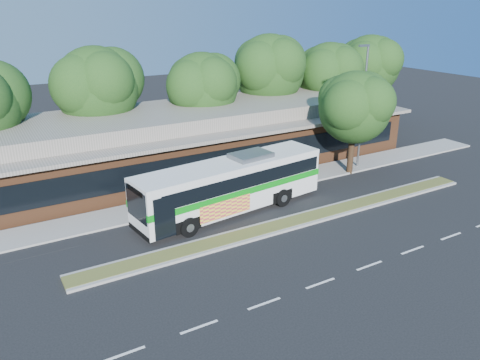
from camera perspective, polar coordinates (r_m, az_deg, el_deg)
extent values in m
plane|color=black|center=(26.78, 7.94, -5.51)|extent=(120.00, 120.00, 0.00)
cube|color=#535825|center=(27.17, 7.17, -4.89)|extent=(26.00, 1.10, 0.15)
cube|color=gray|center=(31.56, 0.84, -1.00)|extent=(44.00, 2.60, 0.12)
cube|color=brown|center=(36.57, -4.50, 4.57)|extent=(32.00, 10.00, 3.20)
cube|color=#6D685C|center=(36.13, -4.57, 7.19)|extent=(33.20, 11.20, 0.24)
cube|color=#6D685C|center=(35.98, -4.60, 8.16)|extent=(30.00, 8.00, 1.00)
cube|color=black|center=(32.27, -0.58, 2.60)|extent=(30.00, 0.06, 1.60)
cylinder|color=slate|center=(35.70, 14.69, 8.36)|extent=(0.16, 0.16, 9.00)
cube|color=slate|center=(34.78, 14.90, 15.55)|extent=(0.90, 0.18, 0.14)
cylinder|color=black|center=(36.92, -16.44, 4.74)|extent=(0.44, 0.44, 4.20)
sphere|color=#123713|center=(36.10, -17.08, 10.69)|extent=(6.00, 6.00, 6.00)
sphere|color=#123713|center=(36.78, -15.26, 11.80)|extent=(4.68, 4.68, 4.68)
cylinder|color=black|center=(38.64, -4.48, 5.90)|extent=(0.44, 0.44, 3.78)
sphere|color=#123713|center=(37.89, -4.63, 11.13)|extent=(5.60, 5.60, 5.60)
sphere|color=#123713|center=(38.74, -3.21, 12.04)|extent=(4.37, 4.37, 4.37)
cylinder|color=black|center=(42.78, 3.45, 7.82)|extent=(0.44, 0.44, 4.41)
sphere|color=#123713|center=(42.06, 3.57, 13.23)|extent=(6.20, 6.20, 6.20)
sphere|color=#123713|center=(43.16, 4.82, 14.05)|extent=(4.84, 4.84, 4.84)
cylinder|color=black|center=(45.62, 10.50, 7.98)|extent=(0.44, 0.44, 3.86)
sphere|color=#123713|center=(44.97, 10.81, 12.54)|extent=(5.80, 5.80, 5.80)
sphere|color=#123713|center=(46.09, 11.76, 13.25)|extent=(4.52, 4.52, 4.52)
cylinder|color=black|center=(50.33, 15.06, 8.95)|extent=(0.44, 0.44, 4.12)
sphere|color=#123713|center=(49.73, 15.48, 13.30)|extent=(6.00, 6.00, 6.00)
sphere|color=#123713|center=(50.94, 16.28, 13.93)|extent=(4.68, 4.68, 4.68)
cube|color=silver|center=(27.61, -1.14, -0.57)|extent=(12.23, 3.95, 2.76)
cube|color=black|center=(27.58, -0.64, 0.63)|extent=(11.28, 3.89, 0.83)
cube|color=silver|center=(27.17, -1.15, 1.91)|extent=(12.25, 3.98, 0.26)
cube|color=#058111|center=(27.64, -1.13, -0.73)|extent=(12.29, 4.02, 0.38)
cube|color=black|center=(24.71, -12.54, -2.90)|extent=(0.33, 2.24, 1.71)
cube|color=black|center=(31.09, 7.90, 2.99)|extent=(0.31, 2.09, 1.10)
cube|color=#C93B47|center=(26.20, -1.75, -3.49)|extent=(3.38, 0.45, 1.00)
cube|color=slate|center=(27.95, 1.34, 3.01)|extent=(2.57, 1.87, 0.30)
cylinder|color=black|center=(25.27, -6.28, -5.72)|extent=(1.14, 0.49, 1.10)
cylinder|color=black|center=(27.27, -9.01, -3.80)|extent=(1.14, 0.49, 1.10)
cylinder|color=black|center=(28.90, 5.18, -2.15)|extent=(1.14, 0.49, 1.10)
cylinder|color=black|center=(30.66, 2.05, -0.70)|extent=(1.14, 0.49, 1.10)
cylinder|color=black|center=(34.93, 13.38, 3.42)|extent=(0.44, 0.44, 3.37)
sphere|color=#123713|center=(34.14, 13.82, 8.57)|extent=(5.09, 5.09, 5.09)
sphere|color=#123713|center=(35.12, 14.83, 9.49)|extent=(3.97, 3.97, 3.97)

